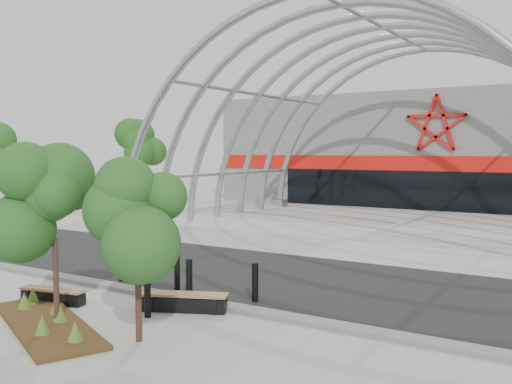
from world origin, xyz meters
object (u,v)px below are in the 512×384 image
object	(u,v)px
bench_0	(53,296)
bollard_2	(189,279)
bench_1	(184,302)
street_tree_0	(54,203)
street_tree_1	(137,208)

from	to	relation	value
bench_0	bollard_2	xyz separation A→B (m)	(2.75, 2.18, 0.36)
bench_0	bench_1	bearing A→B (deg)	20.29
street_tree_0	bollard_2	size ratio (longest dim) A/B	3.57
street_tree_1	bollard_2	world-z (taller)	street_tree_1
bench_1	street_tree_1	bearing A→B (deg)	-74.16
bench_1	bollard_2	world-z (taller)	bollard_2
street_tree_0	bollard_2	bearing A→B (deg)	72.05
street_tree_0	bench_0	xyz separation A→B (m)	(-1.66, 1.19, -2.60)
street_tree_1	bollard_2	xyz separation A→B (m)	(-1.22, 3.17, -2.23)
bench_0	street_tree_0	bearing A→B (deg)	-35.76
street_tree_0	street_tree_1	world-z (taller)	street_tree_0
street_tree_1	bollard_2	bearing A→B (deg)	111.12
bench_0	bollard_2	distance (m)	3.53
street_tree_1	bench_1	distance (m)	3.44
bollard_2	bench_0	bearing A→B (deg)	-141.60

